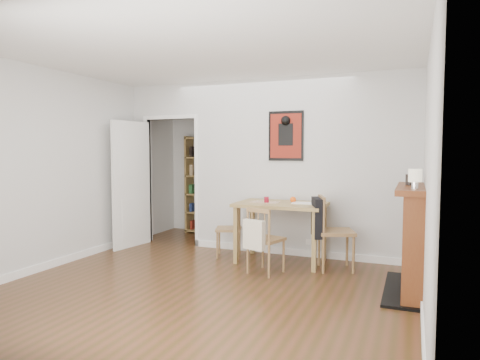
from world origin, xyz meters
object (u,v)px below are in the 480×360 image
at_px(chair_left, 229,230).
at_px(orange_fruit, 293,200).
at_px(dining_table, 281,210).
at_px(notebook, 303,203).
at_px(bookshelf, 206,185).
at_px(mantel_lamp, 415,177).
at_px(chair_right, 334,231).
at_px(ceramic_jar_a, 410,180).
at_px(ceramic_jar_b, 414,180).
at_px(chair_front, 265,240).
at_px(red_glass, 267,200).
at_px(fireplace, 414,236).

xyz_separation_m(chair_left, orange_fruit, (0.94, 0.07, 0.47)).
distance_m(dining_table, notebook, 0.31).
height_order(bookshelf, mantel_lamp, bookshelf).
height_order(dining_table, chair_right, chair_right).
distance_m(ceramic_jar_a, ceramic_jar_b, 0.17).
height_order(chair_left, ceramic_jar_a, ceramic_jar_a).
relative_size(dining_table, bookshelf, 0.67).
relative_size(chair_front, red_glass, 10.08).
relative_size(bookshelf, ceramic_jar_b, 19.90).
xyz_separation_m(dining_table, chair_left, (-0.79, 0.02, -0.33)).
bearing_deg(bookshelf, notebook, -33.37).
height_order(fireplace, orange_fruit, fireplace).
distance_m(chair_right, bookshelf, 3.10).
bearing_deg(chair_right, red_glass, 177.38).
height_order(bookshelf, red_glass, bookshelf).
bearing_deg(orange_fruit, ceramic_jar_b, -17.41).
bearing_deg(chair_front, chair_right, 32.41).
distance_m(bookshelf, red_glass, 2.30).
bearing_deg(mantel_lamp, bookshelf, 144.52).
bearing_deg(dining_table, orange_fruit, 30.73).
bearing_deg(ceramic_jar_b, fireplace, -85.97).
height_order(red_glass, mantel_lamp, mantel_lamp).
bearing_deg(ceramic_jar_b, ceramic_jar_a, -102.89).
xyz_separation_m(chair_left, bookshelf, (-1.10, 1.46, 0.50)).
xyz_separation_m(orange_fruit, ceramic_jar_b, (1.54, -0.48, 0.34)).
xyz_separation_m(dining_table, chair_right, (0.75, -0.10, -0.22)).
relative_size(chair_front, bookshelf, 0.46).
xyz_separation_m(fireplace, mantel_lamp, (-0.01, -0.41, 0.67)).
bearing_deg(ceramic_jar_a, ceramic_jar_b, 77.11).
bearing_deg(red_glass, chair_right, -2.62).
bearing_deg(red_glass, ceramic_jar_a, -15.26).
xyz_separation_m(dining_table, ceramic_jar_b, (1.68, -0.39, 0.48)).
bearing_deg(mantel_lamp, ceramic_jar_a, 95.35).
height_order(bookshelf, ceramic_jar_b, bookshelf).
bearing_deg(dining_table, notebook, 7.98).
xyz_separation_m(bookshelf, ceramic_jar_a, (3.54, -2.04, 0.33)).
bearing_deg(orange_fruit, chair_left, -175.64).
bearing_deg(chair_left, fireplace, -15.38).
bearing_deg(dining_table, chair_left, 178.82).
xyz_separation_m(chair_front, fireplace, (1.73, -0.08, 0.19)).
bearing_deg(chair_front, mantel_lamp, -15.68).
relative_size(fireplace, ceramic_jar_a, 10.53).
xyz_separation_m(chair_front, orange_fruit, (0.17, 0.68, 0.44)).
relative_size(dining_table, fireplace, 0.96).
bearing_deg(ceramic_jar_b, notebook, 162.64).
bearing_deg(bookshelf, ceramic_jar_b, -27.65).
distance_m(red_glass, mantel_lamp, 2.18).
bearing_deg(notebook, red_glass, -167.88).
xyz_separation_m(chair_left, fireplace, (2.50, -0.69, 0.22)).
relative_size(chair_left, notebook, 2.88).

